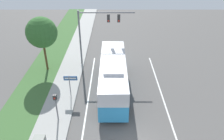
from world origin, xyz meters
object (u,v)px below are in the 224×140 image
Objects in this scene: signal_gantry at (96,27)px; pedestrian_signal at (56,103)px; bus at (114,74)px; street_sign at (71,82)px.

pedestrian_signal is at bearing -104.74° from signal_gantry.
bus is 4.31× the size of street_sign.
bus is at bearing 44.26° from pedestrian_signal.
signal_gantry reaches higher than pedestrian_signal.
street_sign is (-4.02, -1.19, -0.17)m from bus.
street_sign is at bearing -163.57° from bus.
bus is 3.92× the size of pedestrian_signal.
bus is 4.20m from street_sign.
signal_gantry reaches higher than street_sign.
street_sign is (0.59, 3.32, -0.12)m from pedestrian_signal.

